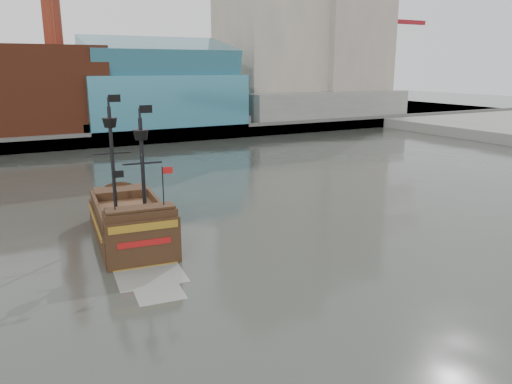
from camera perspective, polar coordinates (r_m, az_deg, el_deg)
ground at (r=35.02m, az=10.28°, el=-8.81°), size 400.00×400.00×0.00m
promenade_far at (r=119.37m, az=-18.57°, el=7.40°), size 220.00×60.00×2.00m
seawall at (r=90.63m, az=-15.19°, el=5.91°), size 220.00×1.00×2.60m
skyline at (r=113.01m, az=-16.09°, el=19.23°), size 149.00×45.00×62.00m
crane_a at (r=145.94m, az=14.94°, el=15.89°), size 22.50×4.00×32.25m
crane_b at (r=159.71m, az=14.94°, el=14.43°), size 19.10×4.00×26.25m
pirate_ship at (r=41.25m, az=-14.13°, el=-3.81°), size 6.50×16.76×12.24m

